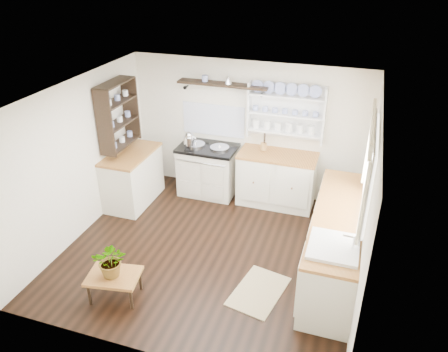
{
  "coord_description": "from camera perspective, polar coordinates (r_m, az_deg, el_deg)",
  "views": [
    {
      "loc": [
        1.77,
        -4.75,
        3.86
      ],
      "look_at": [
        0.12,
        0.25,
        1.1
      ],
      "focal_mm": 35.0,
      "sensor_mm": 36.0,
      "label": 1
    }
  ],
  "objects": [
    {
      "name": "right_cabinets",
      "position": [
        5.93,
        14.32,
        -8.36
      ],
      "size": [
        0.62,
        2.43,
        0.9
      ],
      "color": "beige",
      "rests_on": "floor"
    },
    {
      "name": "potted_plant",
      "position": [
        5.45,
        -14.51,
        -10.6
      ],
      "size": [
        0.49,
        0.45,
        0.45
      ],
      "primitive_type": "imported",
      "rotation": [
        0.0,
        0.0,
        0.3
      ],
      "color": "#3F7233",
      "rests_on": "center_table"
    },
    {
      "name": "utensil_crock",
      "position": [
        7.2,
        5.19,
        3.86
      ],
      "size": [
        0.1,
        0.1,
        0.12
      ],
      "primitive_type": "cylinder",
      "color": "olive",
      "rests_on": "back_cabinets"
    },
    {
      "name": "left_shelving",
      "position": [
        7.09,
        -13.68,
        7.86
      ],
      "size": [
        0.28,
        0.8,
        1.05
      ],
      "primitive_type": "cube",
      "color": "black",
      "rests_on": "wall_left"
    },
    {
      "name": "ceiling",
      "position": [
        5.31,
        -2.14,
        10.53
      ],
      "size": [
        4.0,
        3.8,
        0.01
      ],
      "primitive_type": "cube",
      "color": "white",
      "rests_on": "wall_back"
    },
    {
      "name": "wall_back",
      "position": [
        7.4,
        3.1,
        6.13
      ],
      "size": [
        4.0,
        0.02,
        2.3
      ],
      "primitive_type": "cube",
      "color": "silver",
      "rests_on": "ground"
    },
    {
      "name": "belfast_sink",
      "position": [
        5.12,
        13.97,
        -10.03
      ],
      "size": [
        0.55,
        0.6,
        0.45
      ],
      "color": "white",
      "rests_on": "right_cabinets"
    },
    {
      "name": "window",
      "position": [
        5.42,
        18.32,
        1.08
      ],
      "size": [
        0.08,
        1.55,
        1.22
      ],
      "color": "white",
      "rests_on": "wall_right"
    },
    {
      "name": "plate_rack",
      "position": [
        7.1,
        8.23,
        8.42
      ],
      "size": [
        1.2,
        0.22,
        0.9
      ],
      "color": "white",
      "rests_on": "wall_back"
    },
    {
      "name": "back_cabinets",
      "position": [
        7.3,
        6.88,
        -0.31
      ],
      "size": [
        1.27,
        0.63,
        0.9
      ],
      "color": "beige",
      "rests_on": "floor"
    },
    {
      "name": "aga_cooker",
      "position": [
        7.57,
        -2.12,
        0.84
      ],
      "size": [
        0.98,
        0.69,
        0.91
      ],
      "color": "beige",
      "rests_on": "floor"
    },
    {
      "name": "wall_right",
      "position": [
        5.48,
        18.17,
        -3.54
      ],
      "size": [
        0.02,
        3.8,
        2.3
      ],
      "primitive_type": "cube",
      "color": "silver",
      "rests_on": "ground"
    },
    {
      "name": "floor_rug",
      "position": [
        5.72,
        4.55,
        -14.79
      ],
      "size": [
        0.71,
        0.94,
        0.02
      ],
      "primitive_type": "cube",
      "rotation": [
        0.0,
        0.0,
        -0.2
      ],
      "color": "#908054",
      "rests_on": "floor"
    },
    {
      "name": "center_table",
      "position": [
        5.62,
        -14.18,
        -12.76
      ],
      "size": [
        0.69,
        0.55,
        0.34
      ],
      "rotation": [
        0.0,
        0.0,
        0.17
      ],
      "color": "brown",
      "rests_on": "floor"
    },
    {
      "name": "left_cabinets",
      "position": [
        7.45,
        -11.83,
        -0.11
      ],
      "size": [
        0.62,
        1.13,
        0.9
      ],
      "color": "beige",
      "rests_on": "floor"
    },
    {
      "name": "floor",
      "position": [
        6.38,
        -1.78,
        -9.63
      ],
      "size": [
        4.0,
        3.8,
        0.01
      ],
      "primitive_type": "cube",
      "color": "black",
      "rests_on": "ground"
    },
    {
      "name": "kettle",
      "position": [
        7.31,
        -4.59,
        4.9
      ],
      "size": [
        0.18,
        0.18,
        0.22
      ],
      "primitive_type": null,
      "color": "silver",
      "rests_on": "aga_cooker"
    },
    {
      "name": "wall_left",
      "position": [
        6.65,
        -18.39,
        2.09
      ],
      "size": [
        0.02,
        3.8,
        2.3
      ],
      "primitive_type": "cube",
      "color": "silver",
      "rests_on": "ground"
    },
    {
      "name": "high_shelf",
      "position": [
        7.15,
        -0.16,
        11.83
      ],
      "size": [
        1.5,
        0.29,
        0.16
      ],
      "color": "black",
      "rests_on": "wall_back"
    }
  ]
}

